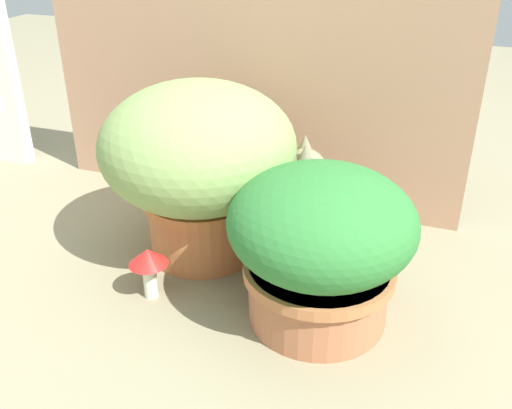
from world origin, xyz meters
TOP-DOWN VIEW (x-y plane):
  - ground_plane at (0.00, 0.00)m, footprint 6.00×6.00m
  - cardboard_backdrop at (-0.05, 0.46)m, footprint 1.23×0.03m
  - grass_planter at (-0.04, 0.11)m, footprint 0.46×0.46m
  - leafy_planter at (0.30, -0.04)m, footprint 0.38×0.38m
  - cat at (0.10, 0.17)m, footprint 0.39×0.24m
  - mushroom_ornament_red at (-0.07, -0.10)m, footprint 0.09×0.09m

SIDE VIEW (x-z plane):
  - ground_plane at x=0.00m, z-range 0.00..0.00m
  - mushroom_ornament_red at x=-0.07m, z-range 0.03..0.15m
  - cat at x=0.10m, z-range -0.04..0.28m
  - leafy_planter at x=0.30m, z-range 0.01..0.36m
  - grass_planter at x=-0.04m, z-range 0.04..0.48m
  - cardboard_backdrop at x=-0.05m, z-range 0.00..0.84m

